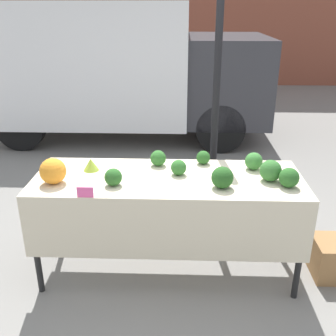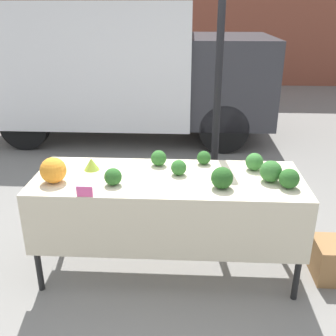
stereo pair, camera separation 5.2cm
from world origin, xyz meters
name	(u,v)px [view 1 (the left image)]	position (x,y,z in m)	size (l,w,h in m)	color
ground_plane	(168,268)	(0.00, 0.00, 0.00)	(40.00, 40.00, 0.00)	gray
tent_pole	(215,118)	(0.43, 0.75, 1.21)	(0.07, 0.07, 2.42)	black
parked_truck	(116,66)	(-1.06, 4.00, 1.23)	(4.82, 2.20, 2.27)	white
market_table	(168,193)	(0.00, -0.07, 0.80)	(2.22, 0.81, 0.91)	beige
orange_cauliflower	(53,171)	(-0.90, -0.15, 1.01)	(0.21, 0.21, 0.21)	orange
romanesco_head	(91,165)	(-0.66, 0.12, 0.96)	(0.13, 0.13, 0.11)	#93B238
broccoli_head_0	(254,161)	(0.73, 0.19, 0.99)	(0.15, 0.15, 0.15)	#387533
broccoli_head_1	(222,177)	(0.43, -0.19, 1.00)	(0.17, 0.17, 0.17)	#23511E
broccoli_head_2	(113,177)	(-0.42, -0.18, 0.98)	(0.14, 0.14, 0.14)	#285B23
broccoli_head_3	(203,157)	(0.30, 0.30, 0.97)	(0.12, 0.12, 0.12)	#285B23
broccoli_head_4	(179,167)	(0.09, 0.05, 0.97)	(0.13, 0.13, 0.13)	#2D6628
broccoli_head_5	(158,158)	(-0.10, 0.25, 0.98)	(0.14, 0.14, 0.14)	#2D6628
broccoli_head_6	(271,171)	(0.82, -0.04, 1.00)	(0.17, 0.17, 0.17)	#336B2D
broccoli_head_7	(289,178)	(0.94, -0.16, 0.99)	(0.16, 0.16, 0.16)	#285B23
price_sign	(85,192)	(-0.59, -0.39, 0.95)	(0.12, 0.01, 0.08)	#F45B9E
produce_crate	(334,258)	(1.46, -0.03, 0.17)	(0.36, 0.36, 0.34)	#9E7042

